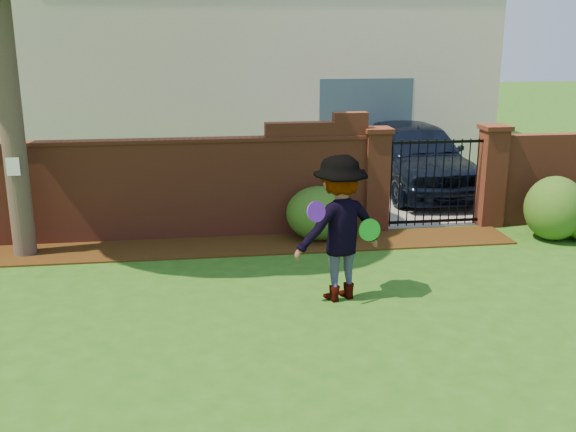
{
  "coord_description": "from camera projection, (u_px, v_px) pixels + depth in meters",
  "views": [
    {
      "loc": [
        -0.79,
        -7.29,
        3.48
      ],
      "look_at": [
        0.43,
        1.4,
        1.05
      ],
      "focal_mm": 41.17,
      "sensor_mm": 36.0,
      "label": 1
    }
  ],
  "objects": [
    {
      "name": "ground",
      "position": [
        269.0,
        332.0,
        7.99
      ],
      "size": [
        80.0,
        80.0,
        0.01
      ],
      "primitive_type": "cube",
      "color": "#285916",
      "rests_on": "ground"
    },
    {
      "name": "mulch_bed",
      "position": [
        190.0,
        248.0,
        11.04
      ],
      "size": [
        11.1,
        1.08,
        0.03
      ],
      "primitive_type": "cube",
      "color": "#321D09",
      "rests_on": "ground"
    },
    {
      "name": "brick_wall",
      "position": [
        126.0,
        188.0,
        11.29
      ],
      "size": [
        8.7,
        0.31,
        2.16
      ],
      "color": "maroon",
      "rests_on": "ground"
    },
    {
      "name": "pillar_left",
      "position": [
        376.0,
        179.0,
        11.88
      ],
      "size": [
        0.5,
        0.5,
        1.88
      ],
      "color": "maroon",
      "rests_on": "ground"
    },
    {
      "name": "pillar_right",
      "position": [
        491.0,
        175.0,
        12.17
      ],
      "size": [
        0.5,
        0.5,
        1.88
      ],
      "color": "maroon",
      "rests_on": "ground"
    },
    {
      "name": "iron_gate",
      "position": [
        434.0,
        183.0,
        12.05
      ],
      "size": [
        1.78,
        0.03,
        1.6
      ],
      "color": "black",
      "rests_on": "ground"
    },
    {
      "name": "driveway",
      "position": [
        374.0,
        181.0,
        16.1
      ],
      "size": [
        3.2,
        8.0,
        0.01
      ],
      "primitive_type": "cube",
      "color": "gray",
      "rests_on": "ground"
    },
    {
      "name": "house",
      "position": [
        256.0,
        45.0,
        18.73
      ],
      "size": [
        12.4,
        6.4,
        6.3
      ],
      "color": "beige",
      "rests_on": "ground"
    },
    {
      "name": "car",
      "position": [
        418.0,
        158.0,
        14.68
      ],
      "size": [
        2.07,
        4.81,
        1.62
      ],
      "primitive_type": "imported",
      "rotation": [
        0.0,
        0.0,
        0.03
      ],
      "color": "black",
      "rests_on": "ground"
    },
    {
      "name": "paper_notice",
      "position": [
        13.0,
        167.0,
        10.17
      ],
      "size": [
        0.2,
        0.01,
        0.28
      ],
      "primitive_type": "cube",
      "color": "white",
      "rests_on": "tree"
    },
    {
      "name": "shrub_left",
      "position": [
        319.0,
        213.0,
        11.46
      ],
      "size": [
        1.14,
        1.14,
        0.94
      ],
      "primitive_type": "ellipsoid",
      "color": "#215218",
      "rests_on": "ground"
    },
    {
      "name": "shrub_middle",
      "position": [
        554.0,
        208.0,
        11.42
      ],
      "size": [
        1.02,
        1.02,
        1.12
      ],
      "primitive_type": "ellipsoid",
      "color": "#215218",
      "rests_on": "ground"
    },
    {
      "name": "man",
      "position": [
        340.0,
        229.0,
        8.73
      ],
      "size": [
        1.44,
        1.1,
        1.97
      ],
      "primitive_type": "imported",
      "rotation": [
        0.0,
        0.0,
        3.46
      ],
      "color": "gray",
      "rests_on": "ground"
    },
    {
      "name": "frisbee_purple",
      "position": [
        316.0,
        212.0,
        8.29
      ],
      "size": [
        0.28,
        0.18,
        0.27
      ],
      "primitive_type": "cylinder",
      "rotation": [
        1.36,
        0.0,
        0.41
      ],
      "color": "#631CB3",
      "rests_on": "man"
    },
    {
      "name": "frisbee_green",
      "position": [
        369.0,
        230.0,
        8.71
      ],
      "size": [
        0.3,
        0.09,
        0.3
      ],
      "primitive_type": "cylinder",
      "rotation": [
        1.43,
        0.0,
        0.07
      ],
      "color": "#16A81E",
      "rests_on": "man"
    }
  ]
}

